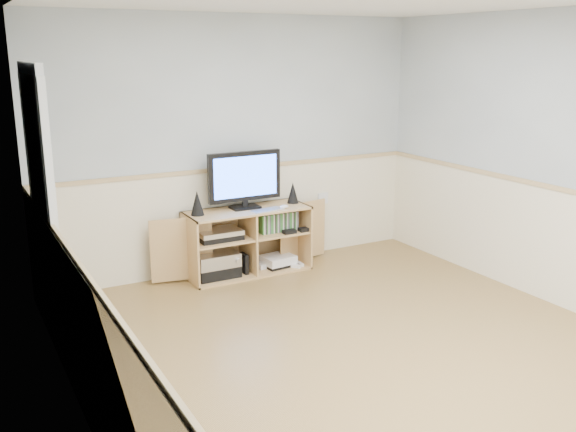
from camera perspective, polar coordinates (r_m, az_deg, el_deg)
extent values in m
cube|color=#A7834A|center=(4.88, 6.83, -11.96)|extent=(4.00, 4.50, 0.02)
cube|color=silver|center=(3.69, -18.93, -0.52)|extent=(0.02, 4.50, 2.50)
cube|color=silver|center=(5.86, 23.54, 4.42)|extent=(0.02, 4.50, 2.50)
cube|color=silver|center=(6.40, -4.65, 6.35)|extent=(4.00, 0.02, 2.50)
cube|color=#F0E6C5|center=(6.53, -4.45, -0.20)|extent=(4.00, 0.01, 1.00)
cube|color=tan|center=(6.41, -4.52, 4.28)|extent=(4.00, 0.02, 0.04)
cube|color=beige|center=(5.00, -21.01, 0.17)|extent=(0.03, 0.82, 2.00)
cube|color=tan|center=(6.45, -3.55, -4.93)|extent=(1.23, 0.46, 0.02)
cube|color=tan|center=(6.27, -3.64, 0.51)|extent=(1.23, 0.46, 0.02)
cube|color=tan|center=(6.14, -8.71, -3.01)|extent=(0.02, 0.46, 0.65)
cube|color=tan|center=(6.62, 1.14, -1.53)|extent=(0.02, 0.46, 0.65)
cube|color=tan|center=(6.55, -4.42, -1.76)|extent=(1.23, 0.02, 0.65)
cube|color=tan|center=(6.35, -3.60, -2.25)|extent=(0.02, 0.44, 0.61)
cube|color=tan|center=(6.22, -6.16, -2.15)|extent=(0.58, 0.42, 0.02)
cube|color=tan|center=(6.47, -1.14, -1.41)|extent=(0.58, 0.42, 0.02)
cube|color=tan|center=(6.17, -9.43, -2.93)|extent=(0.59, 0.12, 0.61)
cube|color=tan|center=(6.70, 1.33, -1.33)|extent=(0.59, 0.12, 0.61)
cube|color=black|center=(6.31, -3.84, 0.78)|extent=(0.28, 0.18, 0.02)
cube|color=black|center=(6.30, -3.84, 1.14)|extent=(0.05, 0.04, 0.06)
cube|color=black|center=(6.24, -3.88, 3.55)|extent=(0.75, 0.05, 0.48)
cube|color=#3066FF|center=(6.22, -3.78, 3.51)|extent=(0.66, 0.01, 0.40)
cone|color=black|center=(6.07, -8.08, 1.15)|extent=(0.13, 0.13, 0.23)
cone|color=black|center=(6.49, 0.43, 2.09)|extent=(0.12, 0.12, 0.21)
cube|color=silver|center=(6.21, -1.87, 0.54)|extent=(0.34, 0.18, 0.01)
ellipsoid|color=white|center=(6.29, -0.36, 0.84)|extent=(0.11, 0.08, 0.04)
cube|color=black|center=(6.30, -6.42, -4.85)|extent=(0.42, 0.31, 0.11)
cube|color=silver|center=(6.26, -6.46, -3.82)|extent=(0.42, 0.31, 0.13)
cube|color=black|center=(6.21, -6.17, -1.84)|extent=(0.42, 0.29, 0.05)
cube|color=silver|center=(6.20, -6.18, -1.41)|extent=(0.42, 0.29, 0.05)
cube|color=black|center=(6.35, -3.92, -4.22)|extent=(0.04, 0.14, 0.20)
cube|color=white|center=(6.55, -2.03, -4.30)|extent=(0.23, 0.18, 0.05)
cube|color=black|center=(6.56, -0.89, -4.32)|extent=(0.32, 0.27, 0.03)
cube|color=white|center=(6.55, -0.89, -3.87)|extent=(0.34, 0.29, 0.08)
cube|color=white|center=(6.59, 0.98, -4.25)|extent=(0.04, 0.14, 0.03)
cube|color=white|center=(6.71, 0.15, -3.89)|extent=(0.09, 0.15, 0.03)
cube|color=#3F8C3F|center=(6.43, -0.91, -0.53)|extent=(0.40, 0.14, 0.19)
cube|color=white|center=(6.96, 3.10, 1.58)|extent=(0.12, 0.03, 0.12)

